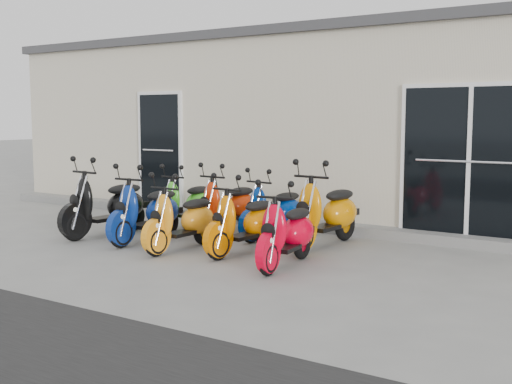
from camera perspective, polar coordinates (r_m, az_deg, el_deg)
ground at (r=8.88m, az=-2.12°, el=-5.19°), size 80.00×80.00×0.00m
building at (r=13.29m, az=10.92°, el=5.58°), size 14.00×6.00×3.20m
roof_cap at (r=13.37m, az=11.08°, el=12.80°), size 14.20×6.20×0.16m
front_step at (r=10.55m, az=4.21°, el=-2.89°), size 14.00×0.40×0.15m
door_left at (r=12.40m, az=-8.50°, el=3.99°), size 1.07×0.08×2.22m
door_right at (r=9.60m, az=18.46°, el=2.96°), size 2.02×0.08×2.22m
scooter_front_black at (r=10.12m, az=-13.20°, el=-0.31°), size 0.78×1.75×1.25m
scooter_front_blue at (r=9.52m, az=-9.71°, el=-0.89°), size 0.63×1.61×1.18m
scooter_front_orange_a at (r=8.85m, az=-6.63°, el=-1.66°), size 0.59×1.50×1.10m
scooter_front_orange_b at (r=8.56m, az=-1.05°, el=-1.86°), size 0.72×1.56×1.11m
scooter_front_red at (r=7.82m, az=2.77°, el=-2.70°), size 0.68×1.54×1.10m
scooter_back_green at (r=10.64m, az=-6.21°, el=-0.31°), size 0.57×1.47×1.08m
scooter_back_red at (r=10.08m, az=-2.57°, el=-0.49°), size 0.69×1.59×1.14m
scooter_back_blue at (r=9.66m, az=1.57°, el=-0.95°), size 0.75×1.54×1.09m
scooter_back_yellow at (r=9.09m, az=6.25°, el=-0.91°), size 0.78×1.76×1.26m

